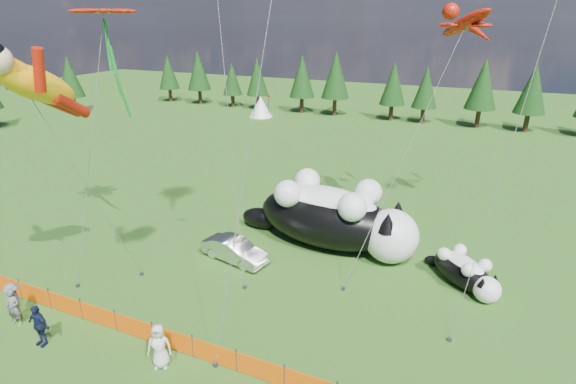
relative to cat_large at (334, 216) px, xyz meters
The scene contains 14 objects.
ground 9.03m from the cat_large, 110.37° to the right, with size 160.00×160.00×0.00m, color #153B0A.
safety_fence 11.76m from the cat_large, 105.23° to the right, with size 22.06×0.06×1.10m.
tree_line 36.92m from the cat_large, 94.77° to the left, with size 90.00×4.00×8.00m, color black, non-canonical shape.
festival_tents 32.72m from the cat_large, 75.97° to the left, with size 50.00×3.20×2.80m, color white, non-canonical shape.
cat_large is the anchor object (origin of this frame).
cat_small 7.66m from the cat_large, 10.47° to the right, with size 3.92×3.77×1.75m.
car 6.04m from the cat_large, 138.98° to the right, with size 1.37×3.94×1.30m, color silver.
spectator_a 16.50m from the cat_large, 129.44° to the right, with size 0.65×0.43×1.79m, color slate.
spectator_c 15.60m from the cat_large, 122.25° to the right, with size 1.10×0.56×1.88m, color black.
spectator_d 16.52m from the cat_large, 131.37° to the right, with size 1.15×0.59×1.78m, color slate.
spectator_e 12.57m from the cat_large, 103.56° to the right, with size 0.93×0.61×1.91m, color silver.
superhero_kite 16.20m from the cat_large, 129.37° to the right, with size 3.81×5.63×12.46m.
gecko_kite 12.65m from the cat_large, 38.05° to the left, with size 6.45×11.71×15.42m.
flower_kite 15.83m from the cat_large, 151.29° to the right, with size 3.24×5.63×13.48m.
Camera 1 is at (10.31, -14.65, 12.73)m, focal length 28.00 mm.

